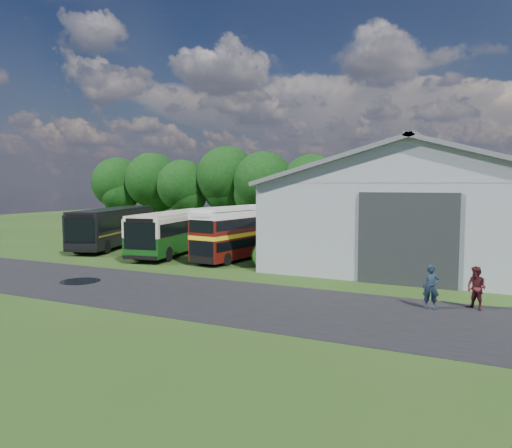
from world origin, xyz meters
The scene contains 18 objects.
ground centered at (0.00, 0.00, 0.00)m, with size 120.00×120.00×0.00m, color #223E13.
asphalt_road centered at (3.00, -3.00, 0.00)m, with size 60.00×8.00×0.02m, color black.
puddle centered at (-1.50, -3.00, 0.00)m, with size 2.20×2.20×0.01m, color black.
storage_shed centered at (15.00, 15.98, 4.17)m, with size 18.80×24.80×8.15m.
tree_far_left centered at (-23.00, 24.00, 5.56)m, with size 6.12×6.12×8.64m.
tree_left_a centered at (-18.00, 24.50, 5.87)m, with size 6.46×6.46×9.12m.
tree_left_b centered at (-13.00, 23.50, 5.25)m, with size 5.78×5.78×8.16m.
tree_mid centered at (-8.00, 24.80, 6.18)m, with size 6.80×6.80×9.60m.
tree_right_a centered at (-3.00, 23.80, 5.69)m, with size 6.26×6.26×8.83m.
tree_right_b centered at (2.00, 24.60, 5.44)m, with size 5.98×5.98×8.45m.
shrub_front centered at (5.60, 6.00, 0.00)m, with size 1.70×1.70×1.70m, color #194714.
shrub_mid centered at (5.60, 8.00, 0.00)m, with size 1.60×1.60×1.60m, color #194714.
shrub_back centered at (5.60, 10.00, 0.00)m, with size 1.80×1.80×1.80m, color #194714.
bus_green_single centered at (-3.36, 8.89, 1.74)m, with size 4.83×12.14×3.26m.
bus_maroon_double centered at (2.47, 8.45, 1.91)m, with size 3.22×9.10×3.83m.
bus_dark_single centered at (-10.51, 9.64, 1.77)m, with size 6.41×12.33×3.33m.
visitor_a centered at (16.85, -0.73, 0.97)m, with size 0.70×0.46×1.93m, color #162332.
visitor_b centered at (18.61, 0.05, 0.94)m, with size 0.91×0.71×1.88m, color #441519.
Camera 1 is at (19.56, -23.20, 5.46)m, focal length 35.00 mm.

